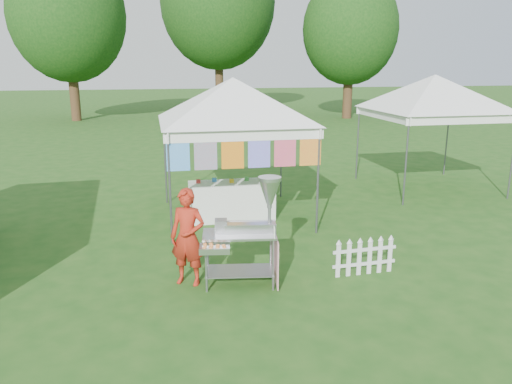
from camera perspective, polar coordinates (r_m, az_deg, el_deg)
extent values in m
plane|color=#1E4E16|center=(7.82, 1.77, -10.30)|extent=(120.00, 120.00, 0.00)
cylinder|color=#59595E|center=(9.26, -9.81, 0.35)|extent=(0.04, 0.04, 2.10)
cylinder|color=#59595E|center=(9.76, 7.09, 1.18)|extent=(0.04, 0.04, 2.10)
cylinder|color=#59595E|center=(12.03, -10.34, 3.60)|extent=(0.04, 0.04, 2.10)
cylinder|color=#59595E|center=(12.42, 2.89, 4.15)|extent=(0.04, 0.04, 2.10)
cube|color=white|center=(9.22, -1.17, 6.52)|extent=(3.00, 0.03, 0.22)
cube|color=white|center=(12.01, -3.69, 8.37)|extent=(3.00, 0.03, 0.22)
pyramid|color=white|center=(10.54, -2.66, 12.97)|extent=(4.24, 4.24, 0.90)
cylinder|color=#59595E|center=(9.21, -1.17, 7.02)|extent=(3.00, 0.03, 0.03)
cube|color=blue|center=(9.12, -8.92, 4.54)|extent=(0.42, 0.01, 0.70)
cube|color=#32B1BD|center=(9.16, -5.79, 4.69)|extent=(0.42, 0.01, 0.70)
cube|color=#D85D18|center=(9.22, -2.69, 4.81)|extent=(0.42, 0.01, 0.70)
cube|color=#AF1BC1|center=(9.31, 0.36, 4.92)|extent=(0.42, 0.01, 0.70)
cube|color=#BD179D|center=(9.43, 3.34, 5.02)|extent=(0.42, 0.01, 0.70)
cube|color=red|center=(9.57, 6.25, 5.10)|extent=(0.42, 0.01, 0.70)
cylinder|color=#59595E|center=(12.16, 16.76, 3.33)|extent=(0.04, 0.04, 2.10)
cylinder|color=#59595E|center=(14.68, 11.54, 5.49)|extent=(0.04, 0.04, 2.10)
cylinder|color=#59595E|center=(16.01, 20.98, 5.56)|extent=(0.04, 0.04, 2.10)
cube|color=white|center=(12.77, 22.75, 7.65)|extent=(3.00, 0.03, 0.22)
cube|color=white|center=(15.18, 16.72, 9.08)|extent=(3.00, 0.03, 0.22)
pyramid|color=white|center=(13.90, 19.83, 12.53)|extent=(4.24, 4.24, 0.90)
cylinder|color=#59595E|center=(12.76, 22.78, 8.00)|extent=(3.00, 0.03, 0.03)
cylinder|color=#3E2B16|center=(31.23, -20.10, 11.29)|extent=(0.56, 0.56, 3.96)
ellipsoid|color=#2A5417|center=(31.30, -20.75, 18.36)|extent=(6.40, 6.40, 7.36)
cylinder|color=#3E2B16|center=(35.22, -4.23, 13.10)|extent=(0.56, 0.56, 4.84)
ellipsoid|color=#2A5417|center=(35.42, -4.38, 20.77)|extent=(7.60, 7.60, 8.74)
cylinder|color=#3E2B16|center=(31.21, 10.45, 11.51)|extent=(0.56, 0.56, 3.52)
ellipsoid|color=#2A5417|center=(31.23, 10.75, 17.82)|extent=(5.60, 5.60, 6.44)
cylinder|color=gray|center=(7.40, -5.71, -8.44)|extent=(0.04, 0.04, 0.81)
cylinder|color=gray|center=(7.42, 2.00, -8.30)|extent=(0.04, 0.04, 0.81)
cylinder|color=gray|center=(7.81, -5.58, -7.17)|extent=(0.04, 0.04, 0.81)
cylinder|color=gray|center=(7.83, 1.70, -7.05)|extent=(0.04, 0.04, 0.81)
cube|color=gray|center=(7.67, -1.88, -8.99)|extent=(1.10, 0.66, 0.01)
cube|color=#B7B7BC|center=(7.45, -1.92, -4.84)|extent=(1.15, 0.70, 0.04)
cube|color=#B7B7BC|center=(7.47, -0.68, -4.09)|extent=(0.79, 0.34, 0.14)
cube|color=gray|center=(7.46, -4.03, -3.91)|extent=(0.21, 0.22, 0.20)
cylinder|color=gray|center=(7.40, 1.55, -1.69)|extent=(0.05, 0.05, 0.81)
cone|color=#B7B7BC|center=(7.34, 1.56, 0.01)|extent=(0.37, 0.37, 0.36)
cylinder|color=#B7B7BC|center=(7.29, 1.57, 1.52)|extent=(0.39, 0.39, 0.05)
cube|color=#B7B7BC|center=(7.16, -4.75, -6.48)|extent=(0.47, 0.33, 0.09)
cube|color=#CF8C91|center=(7.63, 2.30, -7.65)|extent=(0.12, 0.67, 0.73)
cube|color=white|center=(7.21, 2.09, -4.62)|extent=(0.03, 0.13, 0.16)
imported|color=#A52414|center=(7.60, -7.80, -5.13)|extent=(0.65, 0.56, 1.50)
cube|color=silver|center=(8.00, 9.37, -7.75)|extent=(0.07, 0.02, 0.56)
cube|color=silver|center=(8.07, 10.55, -7.60)|extent=(0.07, 0.02, 0.56)
cube|color=silver|center=(8.14, 11.71, -7.45)|extent=(0.07, 0.02, 0.56)
cube|color=silver|center=(8.22, 12.85, -7.30)|extent=(0.07, 0.02, 0.56)
cube|color=silver|center=(8.30, 13.96, -7.15)|extent=(0.07, 0.02, 0.56)
cube|color=silver|center=(8.39, 15.05, -7.00)|extent=(0.07, 0.02, 0.56)
cube|color=silver|center=(8.22, 12.25, -8.02)|extent=(1.08, 0.08, 0.05)
cube|color=silver|center=(8.13, 12.34, -6.46)|extent=(1.08, 0.08, 0.05)
cube|color=white|center=(10.78, -2.80, -0.98)|extent=(1.80, 0.70, 0.81)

